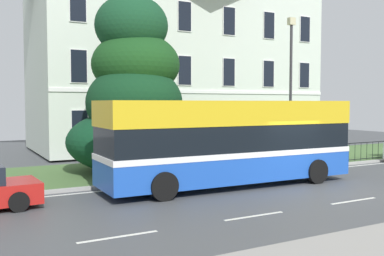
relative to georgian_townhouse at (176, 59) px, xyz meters
name	(u,v)px	position (x,y,z in m)	size (l,w,h in m)	color
ground_plane	(290,186)	(-2.60, -15.27, -6.31)	(60.00, 56.00, 0.18)	#44474A
georgian_townhouse	(176,59)	(0.00, 0.00, 0.00)	(19.70, 9.08, 12.30)	silver
iron_verge_railing	(288,157)	(0.00, -12.13, -5.68)	(15.57, 0.04, 0.97)	black
evergreen_tree	(133,102)	(-6.95, -9.71, -3.05)	(5.74, 5.74, 7.93)	#423328
single_decker_bus	(230,141)	(-4.70, -14.21, -4.58)	(10.12, 2.79, 3.27)	blue
street_lamp_post	(291,81)	(0.95, -11.16, -2.02)	(0.36, 0.24, 7.33)	#333338
litter_bin	(181,161)	(-5.49, -11.53, -5.60)	(0.52, 0.52, 1.15)	#4C4742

